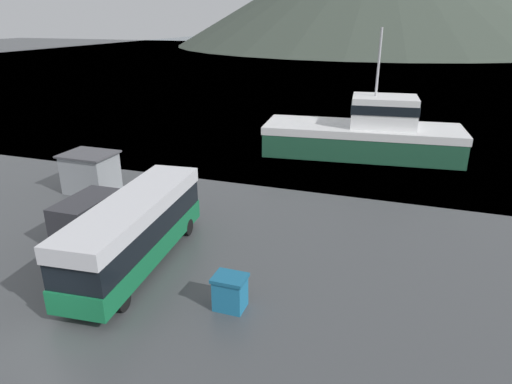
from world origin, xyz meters
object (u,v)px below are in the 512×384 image
Objects in this scene: storage_bin at (230,292)px; tour_bus at (136,228)px; dock_kiosk at (91,172)px; fishing_boat at (366,133)px; delivery_van at (94,213)px.

tour_bus is at bearing 161.40° from storage_bin.
tour_bus is at bearing -41.58° from dock_kiosk.
fishing_boat is 24.58m from storage_bin.
fishing_boat reaches higher than dock_kiosk.
dock_kiosk is (-4.39, 5.43, 0.15)m from delivery_van.
storage_bin is at bearing 168.18° from fishing_boat.
fishing_boat is 5.00× the size of dock_kiosk.
fishing_boat is at bearing 84.09° from storage_bin.
fishing_boat is at bearing 64.82° from tour_bus.
dock_kiosk reaches higher than delivery_van.
storage_bin is (-2.53, -24.42, -1.18)m from fishing_boat.
tour_bus is 5.93m from storage_bin.
tour_bus is 1.89× the size of delivery_van.
tour_bus reaches higher than storage_bin.
storage_bin is (5.52, -1.86, -1.14)m from tour_bus.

